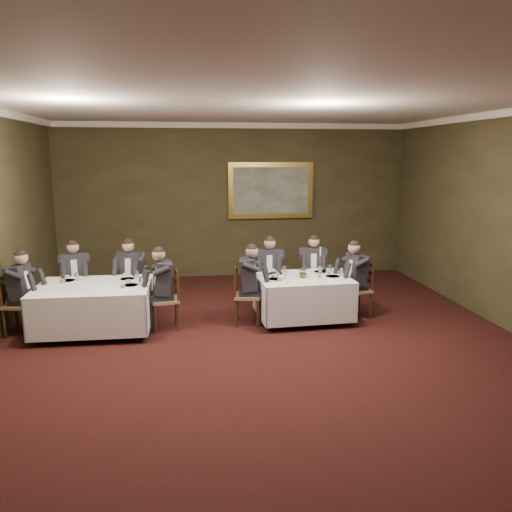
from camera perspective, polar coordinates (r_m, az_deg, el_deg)
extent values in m
plane|color=black|center=(7.13, 1.53, -11.55)|extent=(10.00, 10.00, 0.00)
cube|color=silver|center=(6.61, 1.69, 17.64)|extent=(8.00, 10.00, 0.10)
cube|color=#302D18|center=(11.58, -2.46, 6.28)|extent=(8.00, 0.10, 3.50)
cube|color=#302D18|center=(2.10, 25.88, -19.28)|extent=(8.00, 0.10, 3.50)
cube|color=white|center=(11.50, -2.51, 14.68)|extent=(8.00, 0.10, 0.12)
cube|color=black|center=(8.50, 5.42, -2.62)|extent=(1.52, 1.17, 0.04)
cube|color=white|center=(8.49, 5.43, -2.45)|extent=(1.59, 1.24, 0.02)
cube|color=white|center=(8.58, 5.38, -4.59)|extent=(1.61, 1.26, 0.65)
cube|color=black|center=(8.33, -18.12, -3.43)|extent=(1.73, 1.31, 0.04)
cube|color=white|center=(8.33, -18.13, -3.26)|extent=(1.79, 1.37, 0.02)
cube|color=white|center=(8.41, -17.99, -5.44)|extent=(1.81, 1.39, 0.65)
cube|color=olive|center=(9.20, 1.57, -3.06)|extent=(0.51, 0.50, 0.05)
cube|color=black|center=(9.32, 1.61, -1.31)|extent=(0.38, 0.10, 0.54)
cube|color=black|center=(9.11, 1.58, -0.78)|extent=(0.47, 0.39, 0.55)
sphere|color=tan|center=(9.04, 1.60, 1.58)|extent=(0.25, 0.25, 0.21)
cube|color=olive|center=(9.40, 6.52, -2.81)|extent=(0.51, 0.50, 0.05)
cube|color=black|center=(9.53, 6.49, -1.10)|extent=(0.38, 0.10, 0.54)
cube|color=black|center=(9.32, 6.57, -0.57)|extent=(0.47, 0.39, 0.55)
sphere|color=tan|center=(9.25, 6.62, 1.73)|extent=(0.25, 0.25, 0.21)
cube|color=olive|center=(8.35, -1.01, -4.55)|extent=(0.48, 0.50, 0.05)
cube|color=black|center=(8.30, -2.33, -2.92)|extent=(0.09, 0.38, 0.54)
cube|color=black|center=(8.26, -1.02, -2.05)|extent=(0.37, 0.46, 0.55)
sphere|color=tan|center=(8.18, -1.03, 0.54)|extent=(0.24, 0.24, 0.21)
cube|color=olive|center=(8.87, 11.42, -3.83)|extent=(0.50, 0.52, 0.05)
cube|color=black|center=(8.91, 12.53, -2.19)|extent=(0.11, 0.38, 0.54)
cube|color=black|center=(8.78, 11.51, -1.47)|extent=(0.39, 0.47, 0.55)
sphere|color=tan|center=(8.71, 11.61, 0.97)|extent=(0.25, 0.25, 0.21)
cube|color=olive|center=(9.35, -19.89, -3.50)|extent=(0.51, 0.50, 0.05)
cube|color=black|center=(9.48, -19.98, -1.79)|extent=(0.38, 0.10, 0.54)
cube|color=black|center=(9.27, -20.05, -1.26)|extent=(0.47, 0.39, 0.55)
sphere|color=tan|center=(9.20, -20.21, 1.05)|extent=(0.25, 0.25, 0.21)
cube|color=olive|center=(9.19, -14.02, -3.42)|extent=(0.52, 0.51, 0.05)
cube|color=black|center=(9.30, -13.71, -1.67)|extent=(0.38, 0.11, 0.54)
cube|color=black|center=(9.10, -14.13, -1.14)|extent=(0.48, 0.40, 0.55)
sphere|color=tan|center=(9.03, -14.25, 1.22)|extent=(0.25, 0.25, 0.21)
cube|color=olive|center=(8.25, -10.32, -4.94)|extent=(0.47, 0.49, 0.05)
cube|color=black|center=(8.20, -9.05, -3.23)|extent=(0.08, 0.38, 0.54)
cube|color=black|center=(8.16, -10.41, -2.42)|extent=(0.36, 0.45, 0.55)
sphere|color=tan|center=(8.08, -10.51, 0.20)|extent=(0.23, 0.23, 0.21)
cube|color=olive|center=(8.68, -25.33, -5.06)|extent=(0.48, 0.50, 0.05)
cube|color=black|center=(8.71, -26.59, -3.46)|extent=(0.09, 0.38, 0.54)
cube|color=black|center=(8.59, -25.55, -2.66)|extent=(0.37, 0.46, 0.55)
sphere|color=tan|center=(8.52, -25.76, -0.17)|extent=(0.24, 0.24, 0.21)
imported|color=#2D5926|center=(8.40, 5.46, -1.73)|extent=(0.23, 0.21, 0.23)
cylinder|color=#BD8239|center=(8.51, 7.30, -2.33)|extent=(0.08, 0.08, 0.02)
cylinder|color=#BD8239|center=(8.46, 7.33, -1.09)|extent=(0.02, 0.02, 0.35)
cylinder|color=white|center=(8.41, 7.37, 0.61)|extent=(0.02, 0.02, 0.16)
cylinder|color=white|center=(8.69, 2.22, -1.97)|extent=(0.25, 0.25, 0.01)
cylinder|color=white|center=(8.83, 2.05, -1.61)|extent=(0.08, 0.08, 0.05)
cylinder|color=white|center=(8.71, 3.32, -1.53)|extent=(0.06, 0.06, 0.14)
cylinder|color=white|center=(8.78, -20.77, -2.58)|extent=(0.25, 0.25, 0.01)
cylinder|color=white|center=(8.92, -20.57, -2.21)|extent=(0.08, 0.08, 0.05)
cylinder|color=white|center=(8.73, -19.71, -2.16)|extent=(0.06, 0.06, 0.14)
cube|color=#DBB550|center=(11.61, 1.70, 7.49)|extent=(1.97, 0.08, 1.29)
cube|color=#434A31|center=(11.56, 1.73, 7.48)|extent=(1.75, 0.01, 1.07)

